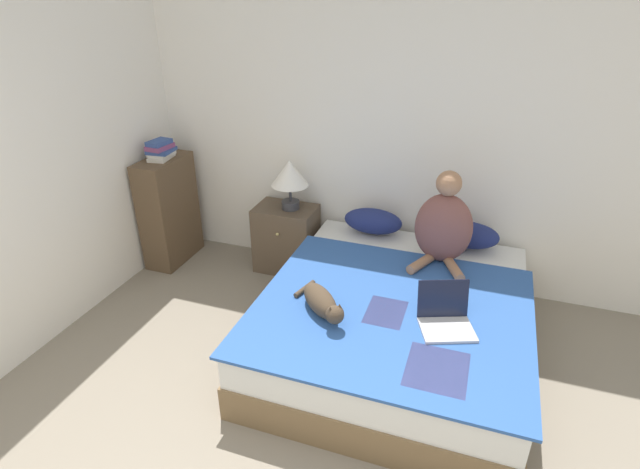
{
  "coord_description": "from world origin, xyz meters",
  "views": [
    {
      "loc": [
        0.74,
        -0.78,
        2.36
      ],
      "look_at": [
        -0.25,
        2.06,
        0.83
      ],
      "focal_mm": 28.0,
      "sensor_mm": 36.0,
      "label": 1
    }
  ],
  "objects": [
    {
      "name": "wall_back",
      "position": [
        0.0,
        3.12,
        1.27
      ],
      "size": [
        5.18,
        0.05,
        2.55
      ],
      "color": "white",
      "rests_on": "ground_plane"
    },
    {
      "name": "wall_side",
      "position": [
        -2.12,
        1.55,
        1.27
      ],
      "size": [
        0.05,
        4.1,
        2.55
      ],
      "color": "white",
      "rests_on": "ground_plane"
    },
    {
      "name": "bed",
      "position": [
        0.31,
        2.06,
        0.24
      ],
      "size": [
        1.74,
        1.98,
        0.48
      ],
      "color": "brown",
      "rests_on": "ground_plane"
    },
    {
      "name": "cat_tabby",
      "position": [
        -0.1,
        1.68,
        0.56
      ],
      "size": [
        0.42,
        0.49,
        0.17
      ],
      "rotation": [
        0.0,
        0.0,
        -0.8
      ],
      "color": "#473828",
      "rests_on": "bed"
    },
    {
      "name": "book_stack_top",
      "position": [
        -1.92,
        2.69,
        1.06
      ],
      "size": [
        0.21,
        0.25,
        0.16
      ],
      "color": "beige",
      "rests_on": "bookshelf"
    },
    {
      "name": "pillow_far",
      "position": [
        0.69,
        2.9,
        0.58
      ],
      "size": [
        0.49,
        0.26,
        0.2
      ],
      "color": "navy",
      "rests_on": "bed"
    },
    {
      "name": "bookshelf",
      "position": [
        -1.92,
        2.69,
        0.49
      ],
      "size": [
        0.27,
        0.57,
        0.98
      ],
      "color": "brown",
      "rests_on": "ground_plane"
    },
    {
      "name": "table_lamp",
      "position": [
        -0.8,
        2.87,
        0.9
      ],
      "size": [
        0.32,
        0.32,
        0.43
      ],
      "color": "#38383D",
      "rests_on": "nightstand"
    },
    {
      "name": "nightstand",
      "position": [
        -0.85,
        2.86,
        0.3
      ],
      "size": [
        0.53,
        0.38,
        0.6
      ],
      "color": "brown",
      "rests_on": "ground_plane"
    },
    {
      "name": "laptop_open",
      "position": [
        0.65,
        1.8,
        0.53
      ],
      "size": [
        0.4,
        0.39,
        0.26
      ],
      "rotation": [
        0.0,
        0.0,
        0.37
      ],
      "color": "#B7B7BC",
      "rests_on": "bed"
    },
    {
      "name": "person_sitting",
      "position": [
        0.52,
        2.59,
        0.77
      ],
      "size": [
        0.42,
        0.41,
        0.71
      ],
      "color": "brown",
      "rests_on": "bed"
    },
    {
      "name": "pillow_near",
      "position": [
        -0.07,
        2.9,
        0.58
      ],
      "size": [
        0.49,
        0.26,
        0.2
      ],
      "color": "navy",
      "rests_on": "bed"
    }
  ]
}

